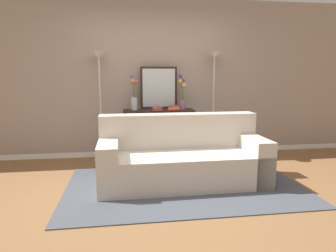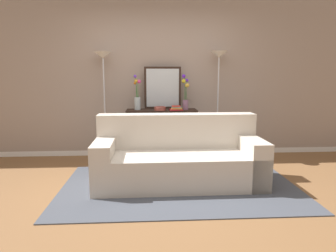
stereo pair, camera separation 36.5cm
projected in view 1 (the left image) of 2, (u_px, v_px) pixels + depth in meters
The scene contains 13 objects.
ground_plane at pixel (169, 198), 3.48m from camera, with size 16.00×16.00×0.02m, color brown.
back_wall at pixel (152, 79), 5.18m from camera, with size 12.00×0.15×2.67m.
area_rug at pixel (184, 186), 3.79m from camera, with size 2.94×1.79×0.01m.
couch at pixel (182, 159), 3.90m from camera, with size 2.12×0.88×0.88m.
console_table at pixel (159, 126), 4.96m from camera, with size 1.15×0.37×0.84m.
floor_lamp_left at pixel (99, 76), 4.75m from camera, with size 0.28×0.28×1.76m.
floor_lamp_right at pixel (214, 75), 5.02m from camera, with size 0.28×0.28×1.78m.
wall_mirror at pixel (159, 88), 5.01m from camera, with size 0.61×0.02×0.70m.
vase_tall_flowers at pixel (134, 98), 4.83m from camera, with size 0.12×0.11×0.57m.
vase_short_flowers at pixel (182, 95), 4.92m from camera, with size 0.12×0.12×0.57m.
fruit_bowl at pixel (157, 109), 4.80m from camera, with size 0.19×0.19×0.06m.
book_stack at pixel (174, 108), 4.83m from camera, with size 0.22×0.17×0.08m.
book_row_under_console at pixel (138, 157), 5.00m from camera, with size 0.24×0.18×0.12m.
Camera 1 is at (-0.50, -3.25, 1.39)m, focal length 32.04 mm.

